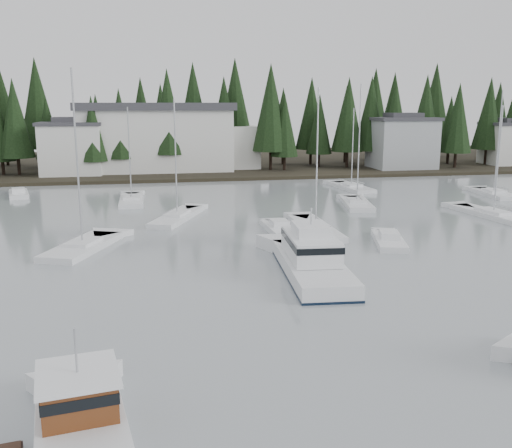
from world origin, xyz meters
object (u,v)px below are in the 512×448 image
Objects in this scene: lobster_boat_brown at (80,441)px; sailboat_2 at (493,217)px; cabin_cruiser_center at (312,262)px; sailboat_4 at (177,219)px; runabout_4 at (279,230)px; sailboat_0 at (351,189)px; house_east_a at (402,142)px; sailboat_8 at (357,205)px; runabout_3 at (19,195)px; house_west at (72,147)px; sailboat_13 at (494,195)px; sailboat_10 at (83,249)px; runabout_1 at (389,242)px; harbor_inn at (169,138)px; sailboat_5 at (315,230)px; house_east_b at (511,142)px; sailboat_3 at (132,202)px.

sailboat_2 is at bearing -56.68° from lobster_boat_brown.
sailboat_4 is at bearing 25.56° from cabin_cruiser_center.
sailboat_0 is at bearing -35.00° from runabout_4.
sailboat_8 is (-19.63, -31.16, -4.82)m from house_east_a.
sailboat_2 is 55.08m from runabout_3.
sailboat_13 is (53.82, -28.43, -4.58)m from house_west.
sailboat_10 reaches higher than runabout_1.
runabout_1 is at bearing -73.57° from harbor_inn.
sailboat_0 is at bearing -26.80° from sailboat_5.
house_east_b is (22.00, 2.00, -0.50)m from house_east_a.
sailboat_13 reaches higher than harbor_inn.
sailboat_4 is (-7.90, 20.34, -0.71)m from cabin_cruiser_center.
lobster_boat_brown is 27.93m from sailboat_10.
lobster_boat_brown is 58.17m from runabout_3.
sailboat_0 is 1.64× the size of runabout_1.
house_east_b is 0.78× the size of sailboat_4.
sailboat_13 is 2.16× the size of runabout_3.
sailboat_4 is at bearing -157.24° from sailboat_3.
house_west is at bearing 29.06° from sailboat_10.
sailboat_13 is 1.95× the size of runabout_1.
cabin_cruiser_center is 11.03m from runabout_1.
house_west is at bearing -2.33° from lobster_boat_brown.
harbor_inn is 2.12× the size of sailboat_8.
lobster_boat_brown reaches higher than runabout_3.
cabin_cruiser_center is 1.08× the size of sailboat_0.
house_east_a is 0.73× the size of sailboat_10.
runabout_1 is at bearing -115.74° from house_east_a.
sailboat_3 is 44.54m from sailboat_13.
cabin_cruiser_center is 1.78× the size of runabout_1.
harbor_inn reaches higher than cabin_cruiser_center.
sailboat_2 is at bearing -52.61° from cabin_cruiser_center.
sailboat_4 is at bearing 57.88° from sailboat_5.
house_east_a is 22.10m from house_east_b.
house_east_b is at bearing -68.92° from sailboat_3.
house_west reaches higher than runabout_3.
sailboat_10 is (-2.75, 27.80, -0.42)m from lobster_boat_brown.
house_east_b is at bearing -32.12° from sailboat_13.
house_east_b is 0.66× the size of sailboat_10.
cabin_cruiser_center is at bearing 162.34° from sailboat_5.
sailboat_0 is 29.26m from sailboat_3.
runabout_4 is at bearing -145.76° from runabout_3.
sailboat_4 is at bearing 112.61° from sailboat_8.
cabin_cruiser_center is at bearing -99.50° from sailboat_10.
sailboat_4 reaches higher than cabin_cruiser_center.
sailboat_5 reaches higher than runabout_3.
sailboat_5 is 0.91× the size of sailboat_10.
harbor_inn is 33.27m from sailboat_0.
house_east_b is 43.35m from sailboat_0.
runabout_3 is at bearing -103.88° from house_west.
sailboat_0 is 0.98× the size of sailboat_3.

